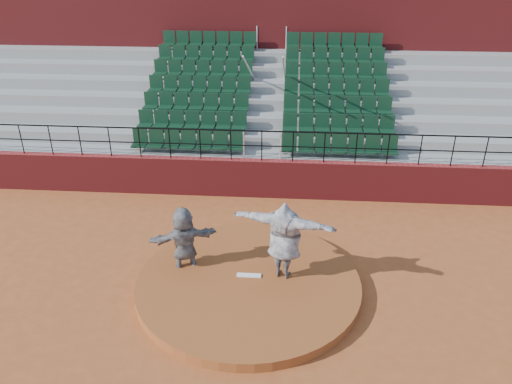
% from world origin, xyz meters
% --- Properties ---
extents(ground, '(90.00, 90.00, 0.00)m').
position_xyz_m(ground, '(0.00, 0.00, 0.00)').
color(ground, '#9E4D23').
rests_on(ground, ground).
extents(pitchers_mound, '(5.50, 5.50, 0.25)m').
position_xyz_m(pitchers_mound, '(0.00, 0.00, 0.12)').
color(pitchers_mound, brown).
rests_on(pitchers_mound, ground).
extents(pitching_rubber, '(0.60, 0.15, 0.03)m').
position_xyz_m(pitching_rubber, '(0.00, 0.15, 0.27)').
color(pitching_rubber, white).
rests_on(pitching_rubber, pitchers_mound).
extents(boundary_wall, '(24.00, 0.30, 1.30)m').
position_xyz_m(boundary_wall, '(0.00, 5.00, 0.65)').
color(boundary_wall, maroon).
rests_on(boundary_wall, ground).
extents(wall_railing, '(24.04, 0.05, 1.03)m').
position_xyz_m(wall_railing, '(0.00, 5.00, 2.03)').
color(wall_railing, black).
rests_on(wall_railing, boundary_wall).
extents(seating_deck, '(24.00, 5.97, 4.63)m').
position_xyz_m(seating_deck, '(0.00, 8.64, 1.45)').
color(seating_deck, gray).
rests_on(seating_deck, ground).
extents(press_box_facade, '(24.00, 3.00, 7.10)m').
position_xyz_m(press_box_facade, '(0.00, 12.60, 3.55)').
color(press_box_facade, maroon).
rests_on(press_box_facade, ground).
extents(pitcher, '(2.59, 1.30, 2.04)m').
position_xyz_m(pitcher, '(0.85, 0.27, 1.27)').
color(pitcher, black).
rests_on(pitcher, pitchers_mound).
extents(fielder, '(1.83, 1.15, 1.88)m').
position_xyz_m(fielder, '(-1.66, 0.52, 0.94)').
color(fielder, black).
rests_on(fielder, ground).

